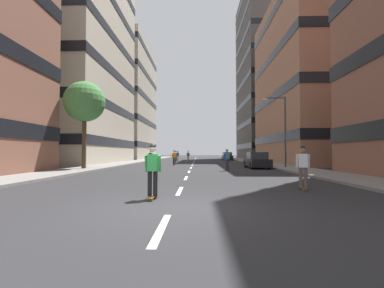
% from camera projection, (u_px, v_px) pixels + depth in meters
% --- Properties ---
extents(ground_plane, '(189.70, 189.70, 0.00)m').
position_uv_depth(ground_plane, '(194.00, 162.00, 38.69)').
color(ground_plane, '#28282B').
extents(sidewalk_left, '(3.23, 86.94, 0.14)m').
position_uv_depth(sidewalk_left, '(139.00, 161.00, 42.88)').
color(sidewalk_left, gray).
rests_on(sidewalk_left, ground_plane).
extents(sidewalk_right, '(3.23, 86.94, 0.14)m').
position_uv_depth(sidewalk_right, '(249.00, 161.00, 42.42)').
color(sidewalk_right, gray).
rests_on(sidewalk_right, ground_plane).
extents(lane_markings, '(0.16, 72.20, 0.01)m').
position_uv_depth(lane_markings, '(194.00, 162.00, 40.08)').
color(lane_markings, silver).
rests_on(lane_markings, ground_plane).
extents(building_left_mid, '(17.49, 19.93, 37.81)m').
position_uv_depth(building_left_mid, '(56.00, 28.00, 36.57)').
color(building_left_mid, '#BCB29E').
rests_on(building_left_mid, ground_plane).
extents(building_left_far, '(17.49, 21.33, 25.83)m').
position_uv_depth(building_left_far, '(111.00, 102.00, 59.39)').
color(building_left_far, '#B2A893').
rests_on(building_left_far, ground_plane).
extents(building_right_mid, '(17.49, 20.12, 22.18)m').
position_uv_depth(building_right_mid, '(335.00, 81.00, 35.34)').
color(building_right_mid, '#9E6B51').
rests_on(building_right_mid, ground_plane).
extents(building_right_far, '(17.49, 19.71, 37.81)m').
position_uv_depth(building_right_far, '(281.00, 75.00, 58.59)').
color(building_right_far, '#4C4744').
rests_on(building_right_far, ground_plane).
extents(parked_car_near, '(1.82, 4.40, 1.52)m').
position_uv_depth(parked_car_near, '(227.00, 156.00, 50.00)').
color(parked_car_near, black).
rests_on(parked_car_near, ground_plane).
extents(parked_car_mid, '(1.82, 4.40, 1.52)m').
position_uv_depth(parked_car_mid, '(257.00, 161.00, 24.53)').
color(parked_car_mid, black).
rests_on(parked_car_mid, ground_plane).
extents(street_tree_near, '(3.44, 3.44, 7.44)m').
position_uv_depth(street_tree_near, '(85.00, 102.00, 22.30)').
color(street_tree_near, '#4C3823').
rests_on(street_tree_near, sidewalk_left).
extents(streetlamp_right, '(2.13, 0.30, 6.50)m').
position_uv_depth(streetlamp_right, '(281.00, 124.00, 23.96)').
color(streetlamp_right, '#3F3F44').
rests_on(streetlamp_right, sidewalk_right).
extents(skater_0, '(0.55, 0.91, 1.78)m').
position_uv_depth(skater_0, '(174.00, 157.00, 30.35)').
color(skater_0, brown).
rests_on(skater_0, ground_plane).
extents(skater_1, '(0.57, 0.92, 1.78)m').
position_uv_depth(skater_1, '(176.00, 155.00, 41.25)').
color(skater_1, brown).
rests_on(skater_1, ground_plane).
extents(skater_2, '(0.56, 0.92, 1.78)m').
position_uv_depth(skater_2, '(188.00, 155.00, 45.66)').
color(skater_2, brown).
rests_on(skater_2, ground_plane).
extents(skater_3, '(0.54, 0.91, 1.78)m').
position_uv_depth(skater_3, '(153.00, 168.00, 8.37)').
color(skater_3, brown).
rests_on(skater_3, ground_plane).
extents(skater_4, '(0.57, 0.92, 1.78)m').
position_uv_depth(skater_4, '(178.00, 155.00, 45.57)').
color(skater_4, brown).
rests_on(skater_4, ground_plane).
extents(skater_5, '(0.57, 0.92, 1.78)m').
position_uv_depth(skater_5, '(303.00, 165.00, 10.44)').
color(skater_5, brown).
rests_on(skater_5, ground_plane).
extents(skater_6, '(0.56, 0.92, 1.78)m').
position_uv_depth(skater_6, '(227.00, 158.00, 21.05)').
color(skater_6, brown).
rests_on(skater_6, ground_plane).
extents(skater_7, '(0.57, 0.92, 1.78)m').
position_uv_depth(skater_7, '(150.00, 156.00, 33.92)').
color(skater_7, brown).
rests_on(skater_7, ground_plane).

